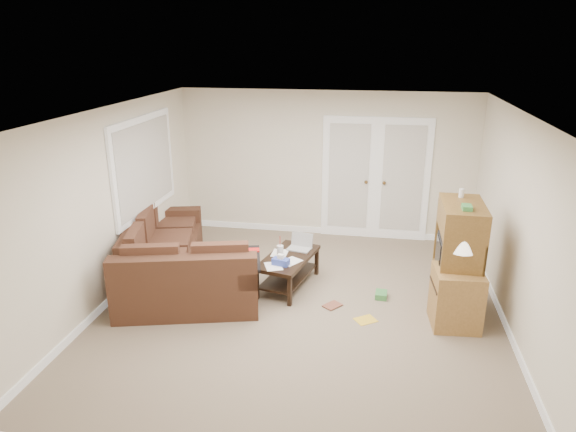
% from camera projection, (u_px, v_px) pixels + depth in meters
% --- Properties ---
extents(floor, '(5.50, 5.50, 0.00)m').
position_uv_depth(floor, '(301.00, 308.00, 6.62)').
color(floor, gray).
rests_on(floor, ground).
extents(ceiling, '(5.00, 5.50, 0.02)m').
position_uv_depth(ceiling, '(303.00, 113.00, 5.80)').
color(ceiling, silver).
rests_on(ceiling, wall_back).
extents(wall_left, '(0.02, 5.50, 2.50)m').
position_uv_depth(wall_left, '(111.00, 206.00, 6.62)').
color(wall_left, silver).
rests_on(wall_left, floor).
extents(wall_right, '(0.02, 5.50, 2.50)m').
position_uv_depth(wall_right, '(520.00, 230.00, 5.80)').
color(wall_right, silver).
rests_on(wall_right, floor).
extents(wall_back, '(5.00, 0.02, 2.50)m').
position_uv_depth(wall_back, '(326.00, 165.00, 8.77)').
color(wall_back, silver).
rests_on(wall_back, floor).
extents(wall_front, '(5.00, 0.02, 2.50)m').
position_uv_depth(wall_front, '(244.00, 342.00, 3.65)').
color(wall_front, silver).
rests_on(wall_front, floor).
extents(baseboards, '(5.00, 5.50, 0.10)m').
position_uv_depth(baseboards, '(301.00, 305.00, 6.60)').
color(baseboards, white).
rests_on(baseboards, floor).
extents(french_doors, '(1.80, 0.05, 2.13)m').
position_uv_depth(french_doors, '(375.00, 180.00, 8.67)').
color(french_doors, white).
rests_on(french_doors, floor).
extents(window_left, '(0.05, 1.92, 1.42)m').
position_uv_depth(window_left, '(145.00, 165.00, 7.45)').
color(window_left, white).
rests_on(window_left, wall_left).
extents(sectional_sofa, '(2.44, 2.86, 0.84)m').
position_uv_depth(sectional_sofa, '(174.00, 263.00, 7.14)').
color(sectional_sofa, '#4A2B1C').
rests_on(sectional_sofa, floor).
extents(coffee_table, '(0.79, 1.20, 0.76)m').
position_uv_depth(coffee_table, '(289.00, 269.00, 7.15)').
color(coffee_table, black).
rests_on(coffee_table, floor).
extents(tv_armoire, '(0.50, 0.90, 1.54)m').
position_uv_depth(tv_armoire, '(457.00, 259.00, 6.33)').
color(tv_armoire, brown).
rests_on(tv_armoire, floor).
extents(side_cabinet, '(0.59, 0.59, 1.17)m').
position_uv_depth(side_cabinet, '(457.00, 293.00, 6.11)').
color(side_cabinet, olive).
rests_on(side_cabinet, floor).
extents(space_heater, '(0.15, 0.13, 0.33)m').
position_uv_depth(space_heater, '(450.00, 238.00, 8.50)').
color(space_heater, silver).
rests_on(space_heater, floor).
extents(floor_magazine, '(0.32, 0.31, 0.01)m').
position_uv_depth(floor_magazine, '(366.00, 320.00, 6.34)').
color(floor_magazine, gold).
rests_on(floor_magazine, floor).
extents(floor_greenbox, '(0.16, 0.21, 0.08)m').
position_uv_depth(floor_greenbox, '(381.00, 295.00, 6.88)').
color(floor_greenbox, '#3B823E').
rests_on(floor_greenbox, floor).
extents(floor_book, '(0.28, 0.29, 0.02)m').
position_uv_depth(floor_book, '(328.00, 303.00, 6.73)').
color(floor_book, brown).
rests_on(floor_book, floor).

